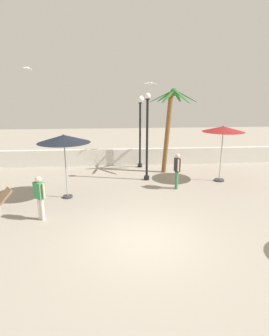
{
  "coord_description": "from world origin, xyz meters",
  "views": [
    {
      "loc": [
        -0.91,
        -7.57,
        4.34
      ],
      "look_at": [
        0.0,
        3.21,
        1.4
      ],
      "focal_mm": 29.38,
      "sensor_mm": 36.0,
      "label": 1
    }
  ],
  "objects_px": {
    "lamp_post_1": "(140,120)",
    "seagull_0": "(150,83)",
    "lamp_post_0": "(147,135)",
    "seagull_1": "(27,68)",
    "guest_0": "(177,168)",
    "palm_tree_0": "(170,120)",
    "patio_umbrella_0": "(64,139)",
    "patio_umbrella_1": "(223,130)",
    "guest_1": "(40,194)"
  },
  "relations": [
    {
      "from": "lamp_post_0",
      "to": "guest_0",
      "type": "xyz_separation_m",
      "value": [
        1.22,
        -1.48,
        -1.33
      ]
    },
    {
      "from": "guest_0",
      "to": "lamp_post_0",
      "type": "bearing_deg",
      "value": 129.48
    },
    {
      "from": "guest_1",
      "to": "seagull_1",
      "type": "bearing_deg",
      "value": 105.67
    },
    {
      "from": "patio_umbrella_0",
      "to": "seagull_1",
      "type": "xyz_separation_m",
      "value": [
        -2.86,
        5.96,
        3.22
      ]
    },
    {
      "from": "patio_umbrella_0",
      "to": "lamp_post_1",
      "type": "relative_size",
      "value": 0.65
    },
    {
      "from": "lamp_post_0",
      "to": "seagull_0",
      "type": "xyz_separation_m",
      "value": [
        0.43,
        2.39,
        2.52
      ]
    },
    {
      "from": "lamp_post_1",
      "to": "guest_0",
      "type": "bearing_deg",
      "value": -72.19
    },
    {
      "from": "lamp_post_0",
      "to": "seagull_0",
      "type": "distance_m",
      "value": 3.5
    },
    {
      "from": "guest_1",
      "to": "patio_umbrella_1",
      "type": "bearing_deg",
      "value": 25.57
    },
    {
      "from": "lamp_post_1",
      "to": "guest_0",
      "type": "relative_size",
      "value": 2.51
    },
    {
      "from": "palm_tree_0",
      "to": "guest_1",
      "type": "bearing_deg",
      "value": -135.16
    },
    {
      "from": "seagull_1",
      "to": "lamp_post_1",
      "type": "bearing_deg",
      "value": -10.13
    },
    {
      "from": "patio_umbrella_0",
      "to": "guest_0",
      "type": "distance_m",
      "value": 5.21
    },
    {
      "from": "patio_umbrella_1",
      "to": "lamp_post_1",
      "type": "distance_m",
      "value": 4.88
    },
    {
      "from": "patio_umbrella_0",
      "to": "lamp_post_1",
      "type": "bearing_deg",
      "value": 52.87
    },
    {
      "from": "palm_tree_0",
      "to": "patio_umbrella_1",
      "type": "bearing_deg",
      "value": -38.91
    },
    {
      "from": "palm_tree_0",
      "to": "guest_0",
      "type": "relative_size",
      "value": 2.73
    },
    {
      "from": "guest_0",
      "to": "seagull_1",
      "type": "xyz_separation_m",
      "value": [
        -7.8,
        5.22,
        4.72
      ]
    },
    {
      "from": "guest_0",
      "to": "guest_1",
      "type": "distance_m",
      "value": 6.22
    },
    {
      "from": "palm_tree_0",
      "to": "guest_0",
      "type": "xyz_separation_m",
      "value": [
        -0.18,
        -2.84,
        -1.94
      ]
    },
    {
      "from": "lamp_post_0",
      "to": "lamp_post_1",
      "type": "bearing_deg",
      "value": 91.87
    },
    {
      "from": "patio_umbrella_0",
      "to": "patio_umbrella_1",
      "type": "relative_size",
      "value": 0.97
    },
    {
      "from": "palm_tree_0",
      "to": "guest_1",
      "type": "distance_m",
      "value": 8.3
    },
    {
      "from": "patio_umbrella_1",
      "to": "seagull_0",
      "type": "distance_m",
      "value": 4.91
    },
    {
      "from": "seagull_0",
      "to": "seagull_1",
      "type": "xyz_separation_m",
      "value": [
        -7.01,
        1.35,
        0.87
      ]
    },
    {
      "from": "patio_umbrella_1",
      "to": "guest_0",
      "type": "height_order",
      "value": "patio_umbrella_1"
    },
    {
      "from": "patio_umbrella_0",
      "to": "lamp_post_1",
      "type": "height_order",
      "value": "lamp_post_1"
    },
    {
      "from": "seagull_0",
      "to": "seagull_1",
      "type": "distance_m",
      "value": 7.19
    },
    {
      "from": "palm_tree_0",
      "to": "seagull_1",
      "type": "xyz_separation_m",
      "value": [
        -7.98,
        2.38,
        2.78
      ]
    },
    {
      "from": "patio_umbrella_0",
      "to": "seagull_1",
      "type": "relative_size",
      "value": 2.55
    },
    {
      "from": "patio_umbrella_0",
      "to": "palm_tree_0",
      "type": "xyz_separation_m",
      "value": [
        5.12,
        3.58,
        0.44
      ]
    },
    {
      "from": "lamp_post_0",
      "to": "guest_0",
      "type": "bearing_deg",
      "value": -50.52
    },
    {
      "from": "patio_umbrella_0",
      "to": "guest_0",
      "type": "relative_size",
      "value": 1.64
    },
    {
      "from": "seagull_1",
      "to": "lamp_post_0",
      "type": "bearing_deg",
      "value": -29.63
    },
    {
      "from": "patio_umbrella_1",
      "to": "lamp_post_0",
      "type": "relative_size",
      "value": 0.65
    },
    {
      "from": "guest_0",
      "to": "seagull_0",
      "type": "xyz_separation_m",
      "value": [
        -0.79,
        3.87,
        3.86
      ]
    },
    {
      "from": "seagull_1",
      "to": "guest_0",
      "type": "bearing_deg",
      "value": -33.81
    },
    {
      "from": "patio_umbrella_0",
      "to": "lamp_post_1",
      "type": "distance_m",
      "value": 6.03
    },
    {
      "from": "patio_umbrella_0",
      "to": "patio_umbrella_1",
      "type": "distance_m",
      "value": 7.61
    },
    {
      "from": "lamp_post_1",
      "to": "patio_umbrella_0",
      "type": "bearing_deg",
      "value": -127.13
    },
    {
      "from": "patio_umbrella_0",
      "to": "guest_0",
      "type": "height_order",
      "value": "patio_umbrella_0"
    },
    {
      "from": "lamp_post_1",
      "to": "seagull_1",
      "type": "relative_size",
      "value": 3.9
    },
    {
      "from": "lamp_post_1",
      "to": "seagull_1",
      "type": "bearing_deg",
      "value": 169.87
    },
    {
      "from": "lamp_post_1",
      "to": "seagull_1",
      "type": "height_order",
      "value": "seagull_1"
    },
    {
      "from": "lamp_post_1",
      "to": "seagull_0",
      "type": "xyz_separation_m",
      "value": [
        0.52,
        -0.19,
        2.05
      ]
    },
    {
      "from": "guest_0",
      "to": "lamp_post_1",
      "type": "bearing_deg",
      "value": 107.81
    },
    {
      "from": "palm_tree_0",
      "to": "guest_1",
      "type": "xyz_separation_m",
      "value": [
        -5.71,
        -5.68,
        -2.0
      ]
    },
    {
      "from": "guest_0",
      "to": "palm_tree_0",
      "type": "bearing_deg",
      "value": 86.36
    },
    {
      "from": "palm_tree_0",
      "to": "seagull_1",
      "type": "distance_m",
      "value": 8.78
    },
    {
      "from": "patio_umbrella_1",
      "to": "palm_tree_0",
      "type": "height_order",
      "value": "palm_tree_0"
    }
  ]
}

